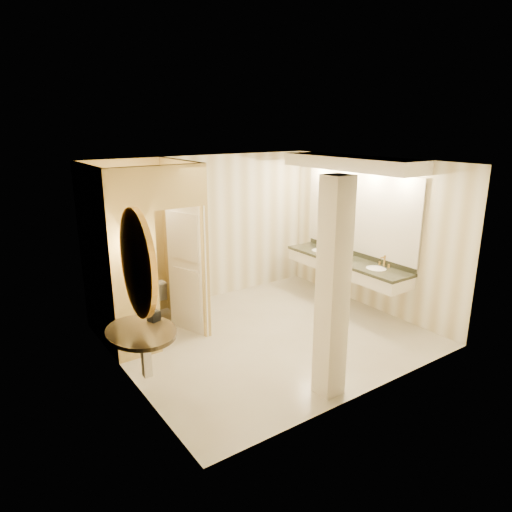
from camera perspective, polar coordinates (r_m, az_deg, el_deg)
The scene contains 16 objects.
floor at distance 7.36m, azimuth 1.54°, elevation -9.86°, with size 4.50×4.50×0.00m, color beige.
ceiling at distance 6.63m, azimuth 1.71°, elevation 11.59°, with size 4.50×4.50×0.00m, color silver.
wall_back at distance 8.52m, azimuth -6.39°, elevation 3.33°, with size 4.50×0.02×2.70m, color white.
wall_front at distance 5.48m, azimuth 14.16°, elevation -4.42°, with size 4.50×0.02×2.70m, color white.
wall_left at distance 5.89m, azimuth -16.34°, elevation -3.13°, with size 0.02×4.00×2.70m, color white.
wall_right at distance 8.37m, azimuth 14.14°, elevation 2.70°, with size 0.02×4.00×2.70m, color white.
toilet_closet at distance 7.13m, azimuth -10.34°, elevation 0.92°, with size 1.50×1.55×2.70m.
wall_sconce at distance 6.27m, azimuth -15.10°, elevation 1.79°, with size 0.14×0.14×0.42m.
vanity at distance 8.29m, azimuth 11.66°, elevation 4.71°, with size 0.75×2.77×2.09m.
console_shelf at distance 5.48m, azimuth -14.36°, elevation -4.49°, with size 1.01×1.01×1.95m.
pillar at distance 5.44m, azimuth 9.56°, elevation -4.27°, with size 0.29×0.29×2.70m, color white.
tissue_box at distance 5.85m, azimuth -12.66°, elevation -7.32°, with size 0.13×0.13×0.13m, color black.
toilet at distance 8.08m, azimuth -13.22°, elevation -5.08°, with size 0.40×0.70×0.72m, color white.
soap_bottle_a at distance 8.61m, azimuth 8.99°, elevation 0.55°, with size 0.06×0.06×0.13m, color beige.
soap_bottle_b at distance 8.45m, azimuth 9.95°, elevation 0.22°, with size 0.10×0.10×0.13m, color silver.
soap_bottle_c at distance 8.25m, azimuth 11.53°, elevation 0.03°, with size 0.08×0.08×0.21m, color #C6B28C.
Camera 1 is at (-3.93, -5.32, 3.23)m, focal length 32.00 mm.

